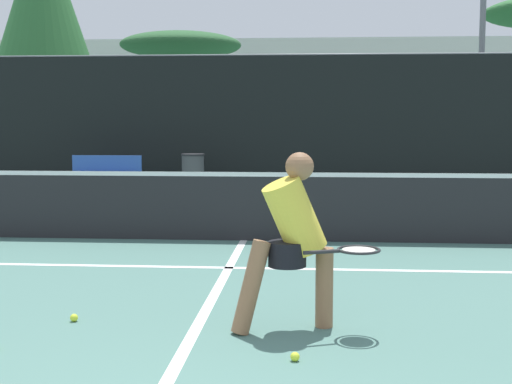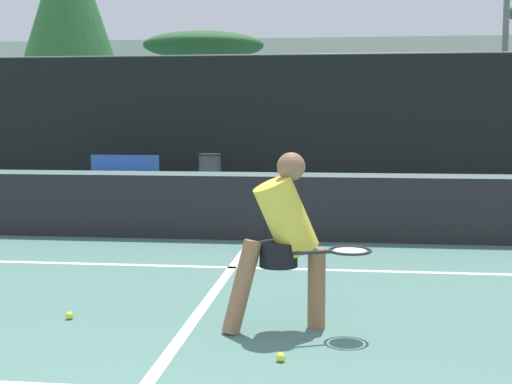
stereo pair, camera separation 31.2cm
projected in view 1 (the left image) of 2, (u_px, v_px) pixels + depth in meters
court_service_line at (229, 268)px, 8.07m from camera, size 8.25×0.10×0.01m
court_center_mark at (218, 287)px, 7.14m from camera, size 0.10×5.47×0.01m
net at (244, 204)px, 9.80m from camera, size 11.09×0.09×1.07m
fence_back at (271, 123)px, 16.32m from camera, size 24.00×0.06×3.12m
player_practicing at (293, 235)px, 5.66m from camera, size 1.24×0.49×1.44m
tennis_ball_scattered_4 at (295, 357)px, 4.99m from camera, size 0.07×0.07×0.07m
tennis_ball_scattered_5 at (74, 318)px, 5.96m from camera, size 0.07×0.07×0.07m
courtside_bench at (106, 174)px, 15.50m from camera, size 1.54×0.38×0.86m
trash_bin at (193, 174)px, 15.55m from camera, size 0.51×0.51×0.90m
parked_car at (252, 153)px, 20.65m from camera, size 1.87×4.12×1.51m
tree_mid at (181, 46)px, 24.72m from camera, size 4.20×4.20×4.62m
building_far at (292, 97)px, 34.22m from camera, size 36.00×2.40×5.31m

